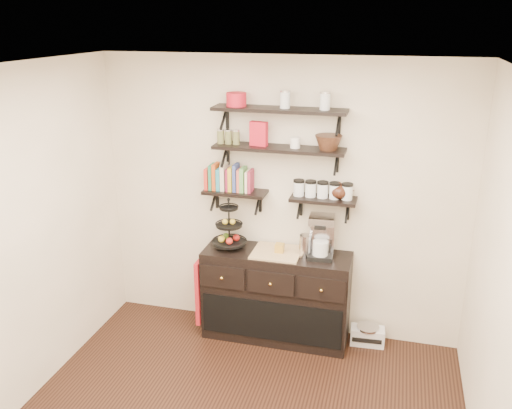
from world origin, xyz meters
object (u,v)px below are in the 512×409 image
(fruit_stand, at_px, (230,232))
(radio, at_px, (367,335))
(coffee_maker, at_px, (322,237))
(sideboard, at_px, (276,295))

(fruit_stand, distance_m, radio, 1.67)
(coffee_maker, bearing_deg, radio, 4.01)
(radio, bearing_deg, coffee_maker, -176.23)
(sideboard, height_order, radio, sideboard)
(coffee_maker, relative_size, radio, 1.25)
(sideboard, bearing_deg, radio, 5.72)
(fruit_stand, bearing_deg, sideboard, -0.41)
(fruit_stand, bearing_deg, coffee_maker, 1.62)
(fruit_stand, bearing_deg, radio, 3.62)
(sideboard, distance_m, fruit_stand, 0.77)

